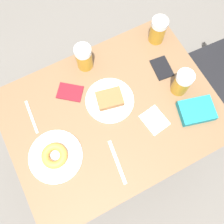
{
  "coord_description": "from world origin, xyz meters",
  "views": [
    {
      "loc": [
        0.35,
        -0.18,
        1.91
      ],
      "look_at": [
        0.0,
        0.0,
        0.76
      ],
      "focal_mm": 40.0,
      "sensor_mm": 36.0,
      "label": 1
    }
  ],
  "objects_px": {
    "napkin_folded": "(155,120)",
    "plate_with_cake": "(110,100)",
    "beer_mug_center": "(158,30)",
    "passport_far_edge": "(70,92)",
    "beer_mug_left": "(182,83)",
    "fork": "(32,117)",
    "passport_near_edge": "(162,68)",
    "blue_pouch": "(196,111)",
    "beer_mug_right": "(84,57)",
    "knife": "(117,162)",
    "plate_with_donut": "(55,156)"
  },
  "relations": [
    {
      "from": "passport_near_edge",
      "to": "blue_pouch",
      "type": "distance_m",
      "value": 0.29
    },
    {
      "from": "fork",
      "to": "blue_pouch",
      "type": "height_order",
      "value": "blue_pouch"
    },
    {
      "from": "plate_with_cake",
      "to": "knife",
      "type": "height_order",
      "value": "plate_with_cake"
    },
    {
      "from": "beer_mug_left",
      "to": "passport_far_edge",
      "type": "relative_size",
      "value": 0.98
    },
    {
      "from": "beer_mug_right",
      "to": "passport_far_edge",
      "type": "xyz_separation_m",
      "value": [
        0.11,
        -0.14,
        -0.07
      ]
    },
    {
      "from": "beer_mug_right",
      "to": "passport_near_edge",
      "type": "relative_size",
      "value": 1.11
    },
    {
      "from": "beer_mug_right",
      "to": "knife",
      "type": "relative_size",
      "value": 0.7
    },
    {
      "from": "beer_mug_left",
      "to": "passport_near_edge",
      "type": "xyz_separation_m",
      "value": [
        -0.14,
        -0.01,
        -0.07
      ]
    },
    {
      "from": "napkin_folded",
      "to": "passport_near_edge",
      "type": "xyz_separation_m",
      "value": [
        -0.23,
        0.18,
        0.0
      ]
    },
    {
      "from": "plate_with_donut",
      "to": "knife",
      "type": "height_order",
      "value": "plate_with_donut"
    },
    {
      "from": "knife",
      "to": "passport_far_edge",
      "type": "xyz_separation_m",
      "value": [
        -0.42,
        -0.05,
        0.0
      ]
    },
    {
      "from": "fork",
      "to": "passport_far_edge",
      "type": "bearing_deg",
      "value": 98.07
    },
    {
      "from": "beer_mug_right",
      "to": "knife",
      "type": "bearing_deg",
      "value": -9.89
    },
    {
      "from": "beer_mug_left",
      "to": "napkin_folded",
      "type": "distance_m",
      "value": 0.23
    },
    {
      "from": "beer_mug_right",
      "to": "beer_mug_left",
      "type": "bearing_deg",
      "value": 46.11
    },
    {
      "from": "knife",
      "to": "blue_pouch",
      "type": "distance_m",
      "value": 0.46
    },
    {
      "from": "beer_mug_center",
      "to": "passport_near_edge",
      "type": "distance_m",
      "value": 0.2
    },
    {
      "from": "beer_mug_center",
      "to": "knife",
      "type": "relative_size",
      "value": 0.7
    },
    {
      "from": "beer_mug_center",
      "to": "napkin_folded",
      "type": "xyz_separation_m",
      "value": [
        0.4,
        -0.24,
        -0.07
      ]
    },
    {
      "from": "beer_mug_center",
      "to": "passport_near_edge",
      "type": "height_order",
      "value": "beer_mug_center"
    },
    {
      "from": "fork",
      "to": "passport_far_edge",
      "type": "xyz_separation_m",
      "value": [
        -0.03,
        0.22,
        0.0
      ]
    },
    {
      "from": "beer_mug_center",
      "to": "knife",
      "type": "xyz_separation_m",
      "value": [
        0.5,
        -0.5,
        -0.07
      ]
    },
    {
      "from": "beer_mug_left",
      "to": "beer_mug_center",
      "type": "xyz_separation_m",
      "value": [
        -0.31,
        0.05,
        0.0
      ]
    },
    {
      "from": "blue_pouch",
      "to": "plate_with_cake",
      "type": "bearing_deg",
      "value": -125.65
    },
    {
      "from": "beer_mug_left",
      "to": "beer_mug_center",
      "type": "distance_m",
      "value": 0.32
    },
    {
      "from": "beer_mug_center",
      "to": "passport_far_edge",
      "type": "bearing_deg",
      "value": -82.32
    },
    {
      "from": "napkin_folded",
      "to": "plate_with_cake",
      "type": "bearing_deg",
      "value": -142.58
    },
    {
      "from": "beer_mug_center",
      "to": "passport_far_edge",
      "type": "distance_m",
      "value": 0.56
    },
    {
      "from": "napkin_folded",
      "to": "passport_far_edge",
      "type": "relative_size",
      "value": 0.89
    },
    {
      "from": "passport_far_edge",
      "to": "fork",
      "type": "bearing_deg",
      "value": -81.93
    },
    {
      "from": "beer_mug_center",
      "to": "napkin_folded",
      "type": "distance_m",
      "value": 0.48
    },
    {
      "from": "beer_mug_left",
      "to": "blue_pouch",
      "type": "relative_size",
      "value": 0.78
    },
    {
      "from": "beer_mug_left",
      "to": "knife",
      "type": "bearing_deg",
      "value": -67.88
    },
    {
      "from": "plate_with_donut",
      "to": "beer_mug_right",
      "type": "distance_m",
      "value": 0.51
    },
    {
      "from": "passport_far_edge",
      "to": "beer_mug_left",
      "type": "bearing_deg",
      "value": 64.5
    },
    {
      "from": "beer_mug_center",
      "to": "fork",
      "type": "relative_size",
      "value": 0.82
    },
    {
      "from": "passport_near_edge",
      "to": "beer_mug_center",
      "type": "bearing_deg",
      "value": 159.56
    },
    {
      "from": "beer_mug_left",
      "to": "knife",
      "type": "height_order",
      "value": "beer_mug_left"
    },
    {
      "from": "passport_near_edge",
      "to": "knife",
      "type": "bearing_deg",
      "value": -53.51
    },
    {
      "from": "beer_mug_left",
      "to": "fork",
      "type": "distance_m",
      "value": 0.76
    },
    {
      "from": "beer_mug_left",
      "to": "beer_mug_right",
      "type": "distance_m",
      "value": 0.5
    },
    {
      "from": "beer_mug_left",
      "to": "knife",
      "type": "xyz_separation_m",
      "value": [
        0.18,
        -0.45,
        -0.07
      ]
    },
    {
      "from": "plate_with_cake",
      "to": "beer_mug_center",
      "type": "relative_size",
      "value": 1.63
    },
    {
      "from": "plate_with_donut",
      "to": "knife",
      "type": "bearing_deg",
      "value": 57.37
    },
    {
      "from": "plate_with_donut",
      "to": "blue_pouch",
      "type": "xyz_separation_m",
      "value": [
        0.12,
        0.7,
        0.0
      ]
    },
    {
      "from": "plate_with_donut",
      "to": "blue_pouch",
      "type": "bearing_deg",
      "value": 80.49
    },
    {
      "from": "beer_mug_center",
      "to": "knife",
      "type": "height_order",
      "value": "beer_mug_center"
    },
    {
      "from": "passport_far_edge",
      "to": "blue_pouch",
      "type": "bearing_deg",
      "value": 52.88
    },
    {
      "from": "fork",
      "to": "passport_near_edge",
      "type": "xyz_separation_m",
      "value": [
        0.07,
        0.71,
        0.0
      ]
    },
    {
      "from": "plate_with_cake",
      "to": "beer_mug_left",
      "type": "distance_m",
      "value": 0.36
    }
  ]
}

